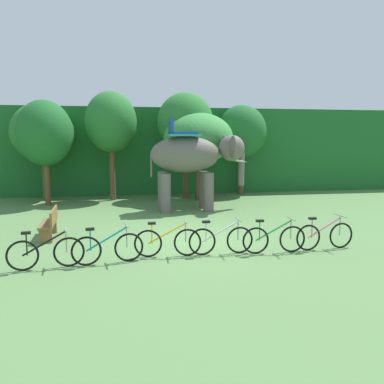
# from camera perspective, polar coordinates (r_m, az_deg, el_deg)

# --- Properties ---
(ground_plane) EXTENTS (80.00, 80.00, 0.00)m
(ground_plane) POSITION_cam_1_polar(r_m,az_deg,el_deg) (11.30, 0.27, -7.25)
(ground_plane) COLOR #567F47
(foliage_hedge) EXTENTS (36.00, 6.00, 4.66)m
(foliage_hedge) POSITION_cam_1_polar(r_m,az_deg,el_deg) (23.44, -5.00, 6.32)
(foliage_hedge) COLOR #1E6028
(foliage_hedge) RESTS_ON ground
(tree_far_left) EXTENTS (2.97, 2.97, 4.74)m
(tree_far_left) POSITION_cam_1_polar(r_m,az_deg,el_deg) (20.00, -21.61, 8.31)
(tree_far_left) COLOR brown
(tree_far_left) RESTS_ON ground
(tree_right) EXTENTS (2.45, 2.45, 4.70)m
(tree_right) POSITION_cam_1_polar(r_m,az_deg,el_deg) (18.21, -21.31, 8.23)
(tree_right) COLOR brown
(tree_right) RESTS_ON ground
(tree_left) EXTENTS (2.46, 2.46, 5.25)m
(tree_left) POSITION_cam_1_polar(r_m,az_deg,el_deg) (18.89, -12.10, 10.19)
(tree_left) COLOR brown
(tree_left) RESTS_ON ground
(tree_far_right) EXTENTS (2.79, 2.79, 5.27)m
(tree_far_right) POSITION_cam_1_polar(r_m,az_deg,el_deg) (19.18, -1.01, 10.40)
(tree_far_right) COLOR brown
(tree_far_right) RESTS_ON ground
(tree_center) EXTENTS (3.35, 3.35, 4.24)m
(tree_center) POSITION_cam_1_polar(r_m,az_deg,el_deg) (18.42, 0.95, 8.05)
(tree_center) COLOR brown
(tree_center) RESTS_ON ground
(tree_center_left) EXTENTS (2.64, 2.64, 4.80)m
(tree_center_left) POSITION_cam_1_polar(r_m,az_deg,el_deg) (20.73, 7.48, 8.89)
(tree_center_left) COLOR brown
(tree_center_left) RESTS_ON ground
(elephant) EXTENTS (4.17, 2.09, 3.78)m
(elephant) POSITION_cam_1_polar(r_m,az_deg,el_deg) (15.81, 0.20, 5.16)
(elephant) COLOR #665E56
(elephant) RESTS_ON ground
(bike_black) EXTENTS (1.70, 0.52, 0.92)m
(bike_black) POSITION_cam_1_polar(r_m,az_deg,el_deg) (9.39, -21.15, -8.49)
(bike_black) COLOR black
(bike_black) RESTS_ON ground
(bike_teal) EXTENTS (1.70, 0.52, 0.92)m
(bike_teal) POSITION_cam_1_polar(r_m,az_deg,el_deg) (9.34, -12.56, -8.22)
(bike_teal) COLOR black
(bike_teal) RESTS_ON ground
(bike_yellow) EXTENTS (1.71, 0.52, 0.92)m
(bike_yellow) POSITION_cam_1_polar(r_m,az_deg,el_deg) (9.67, -3.68, -7.49)
(bike_yellow) COLOR black
(bike_yellow) RESTS_ON ground
(bike_white) EXTENTS (1.71, 0.52, 0.92)m
(bike_white) POSITION_cam_1_polar(r_m,az_deg,el_deg) (9.87, 4.38, -7.18)
(bike_white) COLOR black
(bike_white) RESTS_ON ground
(bike_green) EXTENTS (1.71, 0.52, 0.92)m
(bike_green) POSITION_cam_1_polar(r_m,az_deg,el_deg) (10.17, 12.24, -6.89)
(bike_green) COLOR black
(bike_green) RESTS_ON ground
(bike_pink) EXTENTS (1.71, 0.52, 0.92)m
(bike_pink) POSITION_cam_1_polar(r_m,az_deg,el_deg) (10.88, 19.36, -6.19)
(bike_pink) COLOR black
(bike_pink) RESTS_ON ground
(wooden_bench) EXTENTS (0.52, 1.53, 0.89)m
(wooden_bench) POSITION_cam_1_polar(r_m,az_deg,el_deg) (12.20, -20.58, -4.31)
(wooden_bench) COLOR brown
(wooden_bench) RESTS_ON ground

